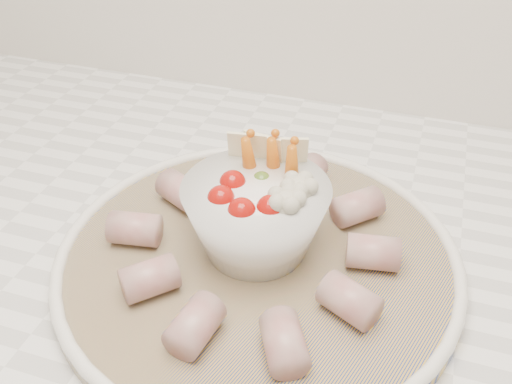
% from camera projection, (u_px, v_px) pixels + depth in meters
% --- Properties ---
extents(serving_platter, '(0.48, 0.48, 0.02)m').
position_uv_depth(serving_platter, '(258.00, 257.00, 0.54)').
color(serving_platter, navy).
rests_on(serving_platter, kitchen_counter).
extents(veggie_bowl, '(0.14, 0.14, 0.10)m').
position_uv_depth(veggie_bowl, '(257.00, 215.00, 0.52)').
color(veggie_bowl, white).
rests_on(veggie_bowl, serving_platter).
extents(cured_meat_rolls, '(0.27, 0.28, 0.03)m').
position_uv_depth(cured_meat_rolls, '(257.00, 241.00, 0.53)').
color(cured_meat_rolls, '#A14A4A').
rests_on(cured_meat_rolls, serving_platter).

